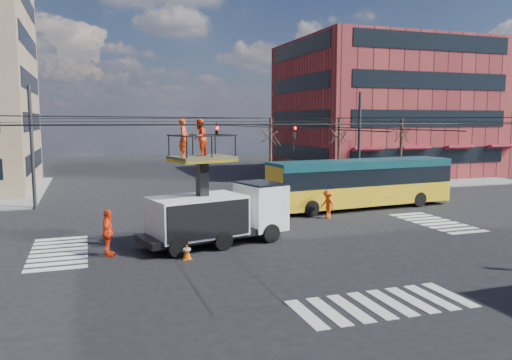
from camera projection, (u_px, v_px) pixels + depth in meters
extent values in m
plane|color=black|center=(271.00, 236.00, 25.20)|extent=(120.00, 120.00, 0.00)
cube|color=slate|center=(390.00, 176.00, 51.65)|extent=(18.00, 18.00, 0.12)
cube|color=black|center=(34.00, 160.00, 43.31)|extent=(0.12, 13.60, 1.50)
cube|color=black|center=(32.00, 122.00, 42.92)|extent=(0.12, 13.60, 1.50)
cube|color=black|center=(30.00, 82.00, 42.52)|extent=(0.12, 13.60, 1.50)
cube|color=black|center=(28.00, 42.00, 42.12)|extent=(0.12, 13.60, 1.50)
cube|color=black|center=(26.00, 2.00, 41.72)|extent=(0.12, 13.60, 1.50)
cube|color=maroon|center=(384.00, 109.00, 53.96)|extent=(20.00, 16.00, 14.00)
cube|color=black|center=(430.00, 156.00, 46.98)|extent=(17.00, 0.12, 1.58)
cube|color=black|center=(299.00, 153.00, 51.30)|extent=(0.12, 13.60, 1.58)
cube|color=black|center=(432.00, 118.00, 46.56)|extent=(17.00, 0.12, 1.57)
cube|color=black|center=(299.00, 119.00, 50.88)|extent=(0.12, 13.60, 1.57)
cube|color=black|center=(433.00, 80.00, 46.15)|extent=(17.00, 0.12, 1.57)
cube|color=black|center=(299.00, 84.00, 50.46)|extent=(0.12, 13.60, 1.57)
cube|color=black|center=(435.00, 42.00, 45.73)|extent=(17.00, 0.12, 1.57)
cube|color=black|center=(300.00, 48.00, 50.05)|extent=(0.12, 13.60, 1.57)
cylinder|color=#2D2D30|center=(359.00, 143.00, 39.84)|extent=(0.24, 0.24, 8.00)
cylinder|color=#2D2D30|center=(32.00, 148.00, 32.16)|extent=(0.24, 0.24, 8.00)
cylinder|color=black|center=(213.00, 121.00, 35.79)|extent=(24.00, 0.03, 0.03)
cylinder|color=black|center=(1.00, 123.00, 20.68)|extent=(0.03, 24.00, 0.03)
cylinder|color=black|center=(430.00, 124.00, 13.24)|extent=(24.00, 0.03, 0.03)
cylinder|color=black|center=(469.00, 122.00, 28.36)|extent=(0.03, 24.00, 0.03)
cylinder|color=black|center=(271.00, 118.00, 24.49)|extent=(24.02, 24.02, 0.03)
cylinder|color=black|center=(271.00, 118.00, 24.49)|extent=(24.02, 24.02, 0.03)
cylinder|color=black|center=(280.00, 124.00, 23.40)|extent=(24.00, 0.03, 0.03)
cylinder|color=black|center=(263.00, 124.00, 25.66)|extent=(24.00, 0.03, 0.03)
cylinder|color=black|center=(248.00, 126.00, 24.16)|extent=(0.03, 24.00, 0.03)
cylinder|color=black|center=(294.00, 126.00, 24.92)|extent=(0.03, 24.00, 0.03)
imported|color=black|center=(294.00, 133.00, 28.21)|extent=(0.16, 0.20, 1.00)
imported|color=black|center=(217.00, 128.00, 28.78)|extent=(0.26, 1.24, 0.50)
cylinder|color=#382B21|center=(271.00, 156.00, 39.13)|extent=(0.24, 0.24, 6.00)
cylinder|color=#382B21|center=(339.00, 154.00, 41.05)|extent=(0.24, 0.24, 6.00)
cylinder|color=#382B21|center=(401.00, 153.00, 42.97)|extent=(0.24, 0.24, 6.00)
cube|color=black|center=(214.00, 233.00, 23.40)|extent=(7.33, 3.86, 0.30)
cube|color=silver|center=(261.00, 206.00, 24.69)|extent=(2.34, 2.77, 2.20)
cube|color=black|center=(261.00, 190.00, 24.59)|extent=(2.12, 2.62, 0.80)
cube|color=silver|center=(197.00, 216.00, 22.80)|extent=(4.69, 3.46, 1.80)
cylinder|color=black|center=(270.00, 233.00, 23.75)|extent=(0.96, 0.56, 0.90)
cylinder|color=black|center=(245.00, 225.00, 25.67)|extent=(0.96, 0.56, 0.90)
cylinder|color=black|center=(223.00, 240.00, 22.34)|extent=(0.96, 0.56, 0.90)
cylinder|color=black|center=(200.00, 231.00, 24.26)|extent=(0.96, 0.56, 0.90)
cylinder|color=black|center=(178.00, 247.00, 21.15)|extent=(0.96, 0.56, 0.90)
cylinder|color=black|center=(157.00, 236.00, 23.06)|extent=(0.96, 0.56, 0.90)
cube|color=black|center=(202.00, 187.00, 22.81)|extent=(0.55, 0.55, 2.71)
cube|color=#424328|center=(202.00, 157.00, 22.65)|extent=(3.04, 2.68, 0.12)
cube|color=yellow|center=(202.00, 160.00, 22.66)|extent=(3.04, 2.68, 0.12)
imported|color=#F03E0F|center=(184.00, 138.00, 21.73)|extent=(0.61, 0.73, 1.70)
imported|color=#F03E0F|center=(200.00, 138.00, 22.71)|extent=(1.01, 1.03, 1.68)
cube|color=orange|center=(361.00, 194.00, 32.98)|extent=(13.06, 3.73, 1.30)
cube|color=black|center=(362.00, 176.00, 32.84)|extent=(13.06, 3.68, 1.10)
cube|color=#0E373F|center=(362.00, 164.00, 32.74)|extent=(13.06, 3.73, 0.50)
cube|color=orange|center=(275.00, 189.00, 30.35)|extent=(0.47, 2.48, 2.80)
cube|color=orange|center=(435.00, 179.00, 35.45)|extent=(0.47, 2.48, 2.80)
cube|color=black|center=(275.00, 208.00, 30.47)|extent=(0.38, 2.60, 0.30)
cube|color=gold|center=(277.00, 169.00, 30.24)|extent=(0.24, 1.60, 0.35)
cylinder|color=black|center=(311.00, 208.00, 30.15)|extent=(1.02, 0.39, 1.00)
cylinder|color=black|center=(293.00, 202.00, 32.29)|extent=(1.02, 0.39, 1.00)
cylinder|color=black|center=(419.00, 199.00, 33.52)|extent=(1.02, 0.39, 1.00)
cylinder|color=black|center=(396.00, 195.00, 35.66)|extent=(1.02, 0.39, 1.00)
cone|color=orange|center=(187.00, 252.00, 20.89)|extent=(0.36, 0.36, 0.64)
imported|color=#FF3C10|center=(108.00, 233.00, 21.26)|extent=(0.75, 1.27, 2.03)
imported|color=#FF5D10|center=(328.00, 204.00, 29.46)|extent=(0.92, 1.24, 1.71)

